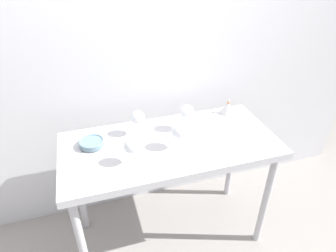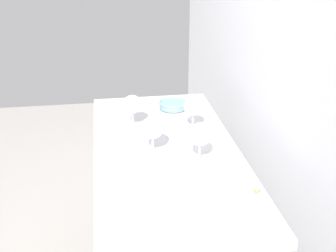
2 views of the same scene
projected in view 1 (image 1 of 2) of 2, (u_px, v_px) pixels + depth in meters
name	position (u px, v px, depth m)	size (l,w,h in m)	color
ground_plane	(170.00, 232.00, 2.38)	(6.00, 6.00, 0.00)	gray
back_wall	(150.00, 58.00, 2.08)	(3.80, 0.04, 2.60)	silver
steel_counter	(170.00, 155.00, 1.95)	(1.40, 0.65, 0.90)	#B3B3B8
wine_glass_near_center	(179.00, 131.00, 1.78)	(0.10, 0.10, 0.18)	white
wine_glass_far_right	(187.00, 112.00, 1.95)	(0.10, 0.10, 0.19)	white
wine_glass_far_left	(138.00, 118.00, 1.91)	(0.09, 0.09, 0.18)	white
wine_glass_near_left	(132.00, 146.00, 1.66)	(0.09, 0.09, 0.17)	white
tasting_sheet_upper	(205.00, 121.00, 2.11)	(0.15, 0.25, 0.00)	white
tasting_bowl	(92.00, 143.00, 1.85)	(0.16, 0.16, 0.04)	beige
decanter_funnel	(228.00, 108.00, 2.19)	(0.12, 0.12, 0.13)	silver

